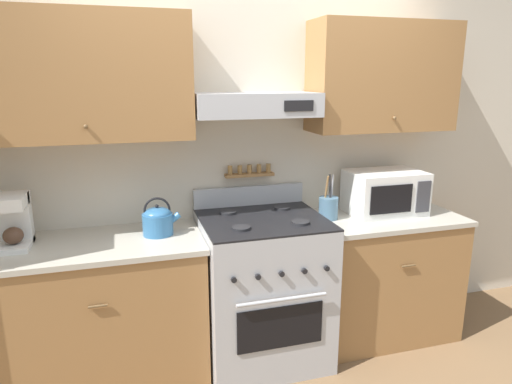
{
  "coord_description": "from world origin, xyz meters",
  "views": [
    {
      "loc": [
        -0.82,
        -2.36,
        1.84
      ],
      "look_at": [
        -0.05,
        0.27,
        1.15
      ],
      "focal_mm": 32.0,
      "sensor_mm": 36.0,
      "label": 1
    }
  ],
  "objects_px": {
    "microwave": "(385,192)",
    "utensil_crock": "(328,207)",
    "stove_range": "(263,288)",
    "tea_kettle": "(158,220)",
    "coffee_maker": "(13,220)"
  },
  "relations": [
    {
      "from": "stove_range",
      "to": "coffee_maker",
      "type": "distance_m",
      "value": 1.56
    },
    {
      "from": "coffee_maker",
      "to": "utensil_crock",
      "type": "bearing_deg",
      "value": -1.0
    },
    {
      "from": "utensil_crock",
      "to": "coffee_maker",
      "type": "bearing_deg",
      "value": 179.0
    },
    {
      "from": "stove_range",
      "to": "coffee_maker",
      "type": "height_order",
      "value": "coffee_maker"
    },
    {
      "from": "microwave",
      "to": "utensil_crock",
      "type": "bearing_deg",
      "value": -177.68
    },
    {
      "from": "stove_range",
      "to": "tea_kettle",
      "type": "xyz_separation_m",
      "value": [
        -0.65,
        0.09,
        0.5
      ]
    },
    {
      "from": "coffee_maker",
      "to": "utensil_crock",
      "type": "distance_m",
      "value": 1.94
    },
    {
      "from": "utensil_crock",
      "to": "microwave",
      "type": "bearing_deg",
      "value": 2.32
    },
    {
      "from": "stove_range",
      "to": "microwave",
      "type": "xyz_separation_m",
      "value": [
        0.93,
        0.1,
        0.56
      ]
    },
    {
      "from": "tea_kettle",
      "to": "utensil_crock",
      "type": "xyz_separation_m",
      "value": [
        1.14,
        0.0,
        -0.01
      ]
    },
    {
      "from": "tea_kettle",
      "to": "microwave",
      "type": "relative_size",
      "value": 0.46
    },
    {
      "from": "tea_kettle",
      "to": "utensil_crock",
      "type": "distance_m",
      "value": 1.14
    },
    {
      "from": "stove_range",
      "to": "microwave",
      "type": "distance_m",
      "value": 1.09
    },
    {
      "from": "stove_range",
      "to": "microwave",
      "type": "bearing_deg",
      "value": 6.3
    },
    {
      "from": "utensil_crock",
      "to": "stove_range",
      "type": "bearing_deg",
      "value": -170.17
    }
  ]
}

